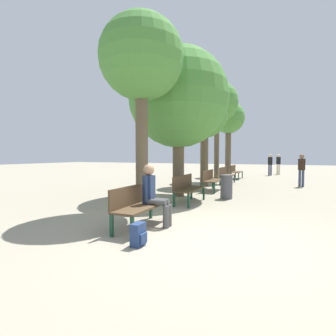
% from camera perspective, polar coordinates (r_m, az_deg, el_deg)
% --- Properties ---
extents(ground_plane, '(80.00, 80.00, 0.00)m').
position_cam_1_polar(ground_plane, '(5.09, 9.83, -14.84)').
color(ground_plane, gray).
extents(bench_row_0, '(0.54, 1.68, 0.89)m').
position_cam_1_polar(bench_row_0, '(5.67, -6.41, -7.54)').
color(bench_row_0, '#4C3823').
rests_on(bench_row_0, ground_plane).
extents(bench_row_1, '(0.54, 1.68, 0.89)m').
position_cam_1_polar(bench_row_1, '(8.45, 4.19, -4.09)').
color(bench_row_1, '#4C3823').
rests_on(bench_row_1, ground_plane).
extents(bench_row_2, '(0.54, 1.68, 0.89)m').
position_cam_1_polar(bench_row_2, '(11.39, 9.41, -2.33)').
color(bench_row_2, '#4C3823').
rests_on(bench_row_2, ground_plane).
extents(bench_row_3, '(0.54, 1.68, 0.89)m').
position_cam_1_polar(bench_row_3, '(14.39, 12.46, -1.28)').
color(bench_row_3, '#4C3823').
rests_on(bench_row_3, ground_plane).
extents(bench_row_4, '(0.54, 1.68, 0.89)m').
position_cam_1_polar(bench_row_4, '(17.42, 14.46, -0.60)').
color(bench_row_4, '#4C3823').
rests_on(bench_row_4, ground_plane).
extents(tree_row_0, '(2.32, 2.32, 5.37)m').
position_cam_1_polar(tree_row_0, '(7.75, -5.82, 22.30)').
color(tree_row_0, brown).
rests_on(tree_row_0, ground_plane).
extents(tree_row_1, '(3.70, 3.70, 5.51)m').
position_cam_1_polar(tree_row_1, '(10.03, 2.30, 14.94)').
color(tree_row_1, brown).
rests_on(tree_row_1, ground_plane).
extents(tree_row_2, '(2.23, 2.23, 4.62)m').
position_cam_1_polar(tree_row_2, '(13.27, 7.96, 10.96)').
color(tree_row_2, brown).
rests_on(tree_row_2, ground_plane).
extents(tree_row_3, '(2.44, 2.44, 5.83)m').
position_cam_1_polar(tree_row_3, '(15.96, 10.63, 13.68)').
color(tree_row_3, brown).
rests_on(tree_row_3, ground_plane).
extents(tree_row_4, '(2.24, 2.24, 5.30)m').
position_cam_1_polar(tree_row_4, '(19.27, 13.02, 10.30)').
color(tree_row_4, brown).
rests_on(tree_row_4, ground_plane).
extents(person_seated, '(0.62, 0.35, 1.34)m').
position_cam_1_polar(person_seated, '(5.73, -3.09, -5.48)').
color(person_seated, '#4C4C4C').
rests_on(person_seated, ground_plane).
extents(backpack, '(0.20, 0.29, 0.39)m').
position_cam_1_polar(backpack, '(4.61, -6.44, -14.22)').
color(backpack, navy).
rests_on(backpack, ground_plane).
extents(pedestrian_near, '(0.33, 0.28, 1.61)m').
position_cam_1_polar(pedestrian_near, '(21.07, 21.35, 0.97)').
color(pedestrian_near, '#384260').
rests_on(pedestrian_near, ground_plane).
extents(pedestrian_mid, '(0.32, 0.26, 1.59)m').
position_cam_1_polar(pedestrian_mid, '(14.19, 27.07, -0.01)').
color(pedestrian_mid, '#384260').
rests_on(pedestrian_mid, ground_plane).
extents(pedestrian_far, '(0.33, 0.27, 1.61)m').
position_cam_1_polar(pedestrian_far, '(22.45, 22.90, 1.05)').
color(pedestrian_far, beige).
rests_on(pedestrian_far, ground_plane).
extents(trash_bin, '(0.42, 0.42, 0.84)m').
position_cam_1_polar(trash_bin, '(9.47, 12.60, -4.01)').
color(trash_bin, '#4C4C51').
rests_on(trash_bin, ground_plane).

